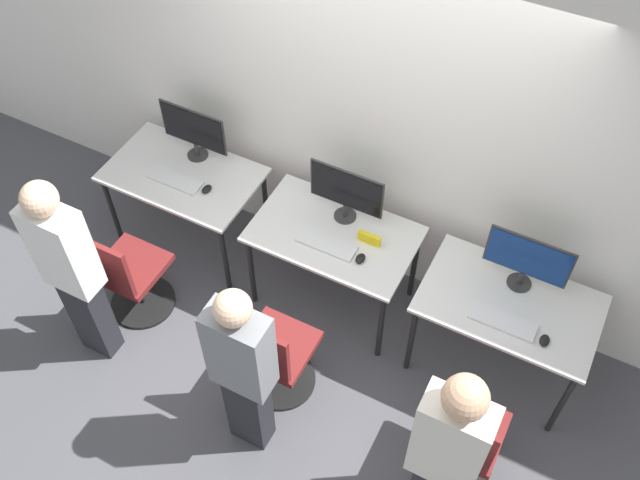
{
  "coord_description": "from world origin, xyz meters",
  "views": [
    {
      "loc": [
        1.34,
        -2.45,
        4.46
      ],
      "look_at": [
        0.0,
        0.14,
        0.9
      ],
      "focal_mm": 40.0,
      "sensor_mm": 36.0,
      "label": 1
    }
  ],
  "objects_px": {
    "monitor_center": "(346,192)",
    "mouse_center": "(360,259)",
    "mouse_left": "(207,189)",
    "person_left": "(70,268)",
    "keyboard_center": "(326,244)",
    "monitor_right": "(527,260)",
    "monitor_left": "(194,130)",
    "office_chair_right": "(461,443)",
    "person_right": "(445,456)",
    "person_center": "(243,368)",
    "keyboard_left": "(175,180)",
    "keyboard_right": "(503,321)",
    "office_chair_center": "(274,358)",
    "office_chair_left": "(129,278)",
    "mouse_right": "(545,341)"
  },
  "relations": [
    {
      "from": "keyboard_left",
      "to": "keyboard_right",
      "type": "xyz_separation_m",
      "value": [
        2.48,
        -0.07,
        0.0
      ]
    },
    {
      "from": "keyboard_center",
      "to": "office_chair_center",
      "type": "bearing_deg",
      "value": -90.19
    },
    {
      "from": "monitor_center",
      "to": "keyboard_center",
      "type": "height_order",
      "value": "monitor_center"
    },
    {
      "from": "keyboard_left",
      "to": "person_left",
      "type": "bearing_deg",
      "value": -92.31
    },
    {
      "from": "person_left",
      "to": "mouse_right",
      "type": "bearing_deg",
      "value": 18.71
    },
    {
      "from": "monitor_left",
      "to": "office_chair_center",
      "type": "distance_m",
      "value": 1.74
    },
    {
      "from": "office_chair_center",
      "to": "monitor_right",
      "type": "bearing_deg",
      "value": 39.33
    },
    {
      "from": "mouse_left",
      "to": "office_chair_left",
      "type": "relative_size",
      "value": 0.1
    },
    {
      "from": "office_chair_left",
      "to": "keyboard_center",
      "type": "relative_size",
      "value": 2.22
    },
    {
      "from": "monitor_left",
      "to": "person_right",
      "type": "bearing_deg",
      "value": -29.67
    },
    {
      "from": "mouse_left",
      "to": "keyboard_left",
      "type": "bearing_deg",
      "value": -174.92
    },
    {
      "from": "mouse_left",
      "to": "monitor_right",
      "type": "height_order",
      "value": "monitor_right"
    },
    {
      "from": "office_chair_left",
      "to": "person_left",
      "type": "xyz_separation_m",
      "value": [
        -0.04,
        -0.37,
        0.52
      ]
    },
    {
      "from": "monitor_center",
      "to": "office_chair_center",
      "type": "xyz_separation_m",
      "value": [
        -0.0,
        -1.02,
        -0.62
      ]
    },
    {
      "from": "keyboard_right",
      "to": "person_right",
      "type": "xyz_separation_m",
      "value": [
        0.0,
        -1.04,
        0.16
      ]
    },
    {
      "from": "monitor_left",
      "to": "keyboard_center",
      "type": "relative_size",
      "value": 1.29
    },
    {
      "from": "mouse_right",
      "to": "office_chair_right",
      "type": "bearing_deg",
      "value": -109.32
    },
    {
      "from": "keyboard_left",
      "to": "monitor_right",
      "type": "xyz_separation_m",
      "value": [
        2.48,
        0.26,
        0.24
      ]
    },
    {
      "from": "mouse_left",
      "to": "keyboard_center",
      "type": "bearing_deg",
      "value": -2.92
    },
    {
      "from": "monitor_left",
      "to": "keyboard_center",
      "type": "bearing_deg",
      "value": -14.66
    },
    {
      "from": "monitor_left",
      "to": "monitor_right",
      "type": "height_order",
      "value": "same"
    },
    {
      "from": "keyboard_center",
      "to": "monitor_right",
      "type": "xyz_separation_m",
      "value": [
        1.24,
        0.29,
        0.24
      ]
    },
    {
      "from": "monitor_left",
      "to": "monitor_center",
      "type": "distance_m",
      "value": 1.24
    },
    {
      "from": "monitor_right",
      "to": "monitor_center",
      "type": "bearing_deg",
      "value": 179.92
    },
    {
      "from": "mouse_center",
      "to": "office_chair_right",
      "type": "xyz_separation_m",
      "value": [
        1.02,
        -0.71,
        -0.39
      ]
    },
    {
      "from": "monitor_center",
      "to": "mouse_center",
      "type": "relative_size",
      "value": 5.91
    },
    {
      "from": "monitor_center",
      "to": "person_left",
      "type": "bearing_deg",
      "value": -134.61
    },
    {
      "from": "keyboard_right",
      "to": "mouse_left",
      "type": "bearing_deg",
      "value": 177.51
    },
    {
      "from": "keyboard_left",
      "to": "monitor_right",
      "type": "distance_m",
      "value": 2.51
    },
    {
      "from": "person_left",
      "to": "mouse_center",
      "type": "distance_m",
      "value": 1.84
    },
    {
      "from": "office_chair_center",
      "to": "keyboard_right",
      "type": "distance_m",
      "value": 1.47
    },
    {
      "from": "monitor_center",
      "to": "keyboard_center",
      "type": "bearing_deg",
      "value": -90.0
    },
    {
      "from": "person_left",
      "to": "mouse_center",
      "type": "relative_size",
      "value": 18.34
    },
    {
      "from": "person_center",
      "to": "monitor_right",
      "type": "relative_size",
      "value": 2.94
    },
    {
      "from": "person_left",
      "to": "office_chair_right",
      "type": "distance_m",
      "value": 2.63
    },
    {
      "from": "mouse_right",
      "to": "person_right",
      "type": "bearing_deg",
      "value": -104.6
    },
    {
      "from": "mouse_center",
      "to": "monitor_right",
      "type": "bearing_deg",
      "value": 16.87
    },
    {
      "from": "office_chair_center",
      "to": "office_chair_right",
      "type": "height_order",
      "value": "same"
    },
    {
      "from": "monitor_right",
      "to": "office_chair_right",
      "type": "bearing_deg",
      "value": -87.93
    },
    {
      "from": "mouse_left",
      "to": "person_left",
      "type": "xyz_separation_m",
      "value": [
        -0.3,
        -1.07,
        0.13
      ]
    },
    {
      "from": "keyboard_left",
      "to": "person_right",
      "type": "relative_size",
      "value": 0.25
    },
    {
      "from": "office_chair_right",
      "to": "person_right",
      "type": "height_order",
      "value": "person_right"
    },
    {
      "from": "mouse_left",
      "to": "person_right",
      "type": "bearing_deg",
      "value": -27.13
    },
    {
      "from": "mouse_left",
      "to": "person_center",
      "type": "height_order",
      "value": "person_center"
    },
    {
      "from": "keyboard_right",
      "to": "monitor_left",
      "type": "bearing_deg",
      "value": 171.5
    },
    {
      "from": "mouse_left",
      "to": "monitor_center",
      "type": "distance_m",
      "value": 1.04
    },
    {
      "from": "keyboard_left",
      "to": "mouse_right",
      "type": "xyz_separation_m",
      "value": [
        2.75,
        -0.1,
        0.01
      ]
    },
    {
      "from": "mouse_left",
      "to": "person_right",
      "type": "xyz_separation_m",
      "value": [
        2.23,
        -1.14,
        0.16
      ]
    },
    {
      "from": "person_center",
      "to": "monitor_right",
      "type": "xyz_separation_m",
      "value": [
        1.22,
        1.39,
        0.15
      ]
    },
    {
      "from": "keyboard_center",
      "to": "monitor_right",
      "type": "distance_m",
      "value": 1.3
    }
  ]
}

